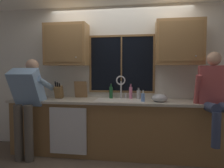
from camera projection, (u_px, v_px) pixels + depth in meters
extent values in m
cube|color=silver|center=(120.00, 78.00, 3.71)|extent=(5.95, 0.12, 2.55)
cube|color=black|center=(121.00, 64.00, 3.62)|extent=(1.10, 0.02, 0.95)
cube|color=brown|center=(122.00, 36.00, 3.58)|extent=(1.17, 0.02, 0.04)
cube|color=brown|center=(121.00, 92.00, 3.64)|extent=(1.17, 0.02, 0.04)
cube|color=brown|center=(90.00, 64.00, 3.69)|extent=(0.03, 0.02, 0.95)
cube|color=brown|center=(154.00, 64.00, 3.52)|extent=(0.03, 0.02, 0.95)
cube|color=brown|center=(121.00, 64.00, 3.61)|extent=(0.02, 0.02, 0.95)
cube|color=olive|center=(117.00, 128.00, 3.42)|extent=(3.55, 0.58, 0.88)
cube|color=beige|center=(117.00, 101.00, 3.37)|extent=(3.61, 0.62, 0.04)
cube|color=white|center=(68.00, 131.00, 3.21)|extent=(0.60, 0.02, 0.74)
cube|color=#A87A47|center=(67.00, 45.00, 3.58)|extent=(0.75, 0.33, 0.72)
cube|color=olive|center=(63.00, 44.00, 3.41)|extent=(0.67, 0.01, 0.62)
sphere|color=#B2B2B7|center=(76.00, 57.00, 3.38)|extent=(0.02, 0.02, 0.02)
cube|color=#A87A47|center=(179.00, 43.00, 3.30)|extent=(0.75, 0.33, 0.72)
cube|color=olive|center=(181.00, 41.00, 3.13)|extent=(0.67, 0.01, 0.62)
sphere|color=#B2B2B7|center=(196.00, 56.00, 3.11)|extent=(0.02, 0.02, 0.02)
cube|color=white|center=(120.00, 101.00, 3.37)|extent=(0.80, 0.46, 0.02)
cube|color=beige|center=(108.00, 106.00, 3.40)|extent=(0.36, 0.42, 0.20)
cube|color=beige|center=(132.00, 107.00, 3.35)|extent=(0.36, 0.42, 0.20)
cube|color=white|center=(120.00, 107.00, 3.38)|extent=(0.04, 0.42, 0.20)
cylinder|color=silver|center=(121.00, 90.00, 3.58)|extent=(0.03, 0.03, 0.30)
torus|color=silver|center=(121.00, 80.00, 3.51)|extent=(0.16, 0.02, 0.16)
cylinder|color=silver|center=(126.00, 96.00, 3.57)|extent=(0.03, 0.03, 0.09)
cylinder|color=#595147|center=(19.00, 133.00, 3.17)|extent=(0.13, 0.13, 0.88)
cylinder|color=#595147|center=(29.00, 133.00, 3.14)|extent=(0.13, 0.13, 0.88)
cube|color=#8CB2DB|center=(27.00, 87.00, 3.24)|extent=(0.44, 0.45, 0.62)
sphere|color=tan|center=(32.00, 65.00, 3.39)|extent=(0.21, 0.21, 0.21)
cylinder|color=#8CB2DB|center=(21.00, 83.00, 3.44)|extent=(0.09, 0.52, 0.26)
cylinder|color=#8CB2DB|center=(45.00, 84.00, 3.38)|extent=(0.09, 0.52, 0.26)
cylinder|color=#384260|center=(211.00, 108.00, 2.80)|extent=(0.14, 0.43, 0.16)
cylinder|color=#384260|center=(216.00, 130.00, 2.60)|extent=(0.11, 0.11, 0.46)
cube|color=#B24C4C|center=(213.00, 85.00, 2.98)|extent=(0.42, 0.24, 0.56)
sphere|color=tan|center=(214.00, 59.00, 2.95)|extent=(0.20, 0.20, 0.20)
cylinder|color=#B24C4C|center=(197.00, 90.00, 2.97)|extent=(0.08, 0.20, 0.47)
cube|color=olive|center=(59.00, 92.00, 3.58)|extent=(0.12, 0.18, 0.25)
cylinder|color=black|center=(55.00, 84.00, 3.52)|extent=(0.02, 0.05, 0.09)
cylinder|color=black|center=(57.00, 84.00, 3.52)|extent=(0.02, 0.04, 0.08)
cylinder|color=black|center=(59.00, 85.00, 3.51)|extent=(0.02, 0.04, 0.06)
cube|color=#997047|center=(81.00, 89.00, 3.68)|extent=(0.23, 0.08, 0.30)
ellipsoid|color=#B7B7BC|center=(159.00, 98.00, 3.19)|extent=(0.25, 0.25, 0.13)
cylinder|color=#668CCC|center=(143.00, 97.00, 3.20)|extent=(0.06, 0.06, 0.13)
cylinder|color=silver|center=(143.00, 92.00, 3.20)|extent=(0.02, 0.02, 0.04)
cylinder|color=silver|center=(143.00, 90.00, 3.18)|extent=(0.01, 0.04, 0.01)
cylinder|color=#1E592D|center=(111.00, 93.00, 3.57)|extent=(0.06, 0.06, 0.20)
cylinder|color=#184724|center=(111.00, 86.00, 3.56)|extent=(0.03, 0.03, 0.05)
cylinder|color=black|center=(111.00, 84.00, 3.56)|extent=(0.03, 0.03, 0.01)
cylinder|color=#B7B7BC|center=(139.00, 95.00, 3.50)|extent=(0.07, 0.07, 0.15)
cylinder|color=#929296|center=(139.00, 89.00, 3.50)|extent=(0.03, 0.03, 0.04)
cylinder|color=black|center=(139.00, 88.00, 3.50)|extent=(0.03, 0.03, 0.01)
cylinder|color=pink|center=(131.00, 93.00, 3.52)|extent=(0.06, 0.06, 0.20)
cylinder|color=#AD5B7A|center=(131.00, 86.00, 3.51)|extent=(0.03, 0.03, 0.05)
cylinder|color=black|center=(131.00, 84.00, 3.51)|extent=(0.03, 0.03, 0.01)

